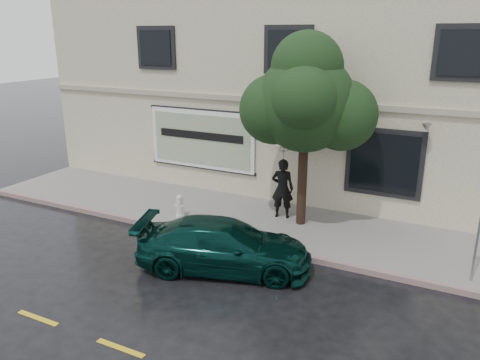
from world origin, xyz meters
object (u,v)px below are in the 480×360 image
at_px(car, 224,246).
at_px(fire_hydrant, 180,206).
at_px(street_tree, 305,104).
at_px(pedestrian, 282,188).

bearing_deg(car, fire_hydrant, 34.38).
distance_m(car, fire_hydrant, 3.50).
height_order(car, street_tree, street_tree).
distance_m(car, street_tree, 4.68).
xyz_separation_m(pedestrian, street_tree, (0.71, -0.22, 2.70)).
distance_m(pedestrian, street_tree, 2.80).
xyz_separation_m(car, fire_hydrant, (-2.75, 2.16, -0.13)).
bearing_deg(car, pedestrian, -19.88).
bearing_deg(fire_hydrant, street_tree, 1.70).
relative_size(car, pedestrian, 2.30).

